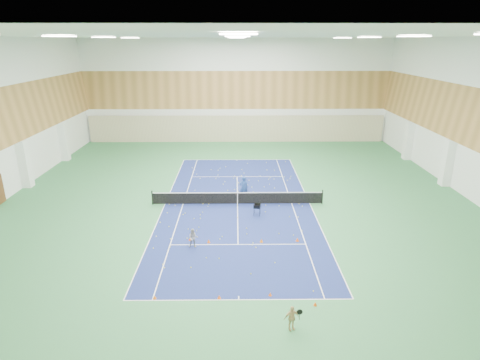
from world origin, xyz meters
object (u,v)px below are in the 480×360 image
tennis_net (237,197)px  ball_cart (257,210)px  child_court (193,238)px  coach (244,188)px  child_apron (292,318)px

tennis_net → ball_cart: tennis_net is taller
tennis_net → child_court: 7.16m
ball_cart → coach: bearing=117.9°
coach → ball_cart: (0.88, -3.16, -0.50)m
ball_cart → tennis_net: bearing=136.1°
child_court → ball_cart: child_court is taller
coach → child_court: 8.38m
coach → ball_cart: size_ratio=2.19×
coach → ball_cart: coach is taller
tennis_net → coach: (0.49, 1.11, 0.36)m
coach → child_court: bearing=60.0°
tennis_net → child_apron: 14.12m
tennis_net → coach: coach is taller
child_court → ball_cart: size_ratio=1.41×
tennis_net → ball_cart: size_ratio=15.35×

